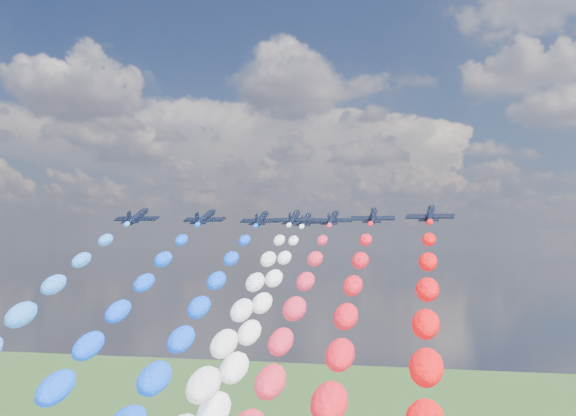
# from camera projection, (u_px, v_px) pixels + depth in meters

# --- Properties ---
(jet_0) EXTENTS (10.09, 13.38, 6.74)m
(jet_0) POSITION_uv_depth(u_px,v_px,m) (138.00, 217.00, 147.48)
(jet_0) COLOR black
(jet_1) EXTENTS (10.24, 13.49, 6.74)m
(jet_1) POSITION_uv_depth(u_px,v_px,m) (205.00, 218.00, 153.11)
(jet_1) COLOR black
(jet_2) EXTENTS (9.61, 13.04, 6.74)m
(jet_2) POSITION_uv_depth(u_px,v_px,m) (261.00, 219.00, 159.84)
(jet_2) COLOR black
(jet_3) EXTENTS (9.62, 13.04, 6.74)m
(jet_3) POSITION_uv_depth(u_px,v_px,m) (294.00, 218.00, 154.97)
(jet_3) COLOR black
(jet_4) EXTENTS (9.55, 12.99, 6.74)m
(jet_4) POSITION_uv_depth(u_px,v_px,m) (306.00, 220.00, 168.39)
(jet_4) COLOR black
(trail_4) EXTENTS (6.06, 124.82, 65.08)m
(trail_4) POSITION_uv_depth(u_px,v_px,m) (224.00, 409.00, 103.95)
(trail_4) COLOR white
(jet_5) EXTENTS (10.00, 13.31, 6.74)m
(jet_5) POSITION_uv_depth(u_px,v_px,m) (333.00, 218.00, 157.55)
(jet_5) COLOR black
(jet_6) EXTENTS (9.94, 13.28, 6.74)m
(jet_6) POSITION_uv_depth(u_px,v_px,m) (373.00, 216.00, 144.77)
(jet_6) COLOR black
(jet_7) EXTENTS (10.22, 13.48, 6.74)m
(jet_7) POSITION_uv_depth(u_px,v_px,m) (430.00, 214.00, 135.01)
(jet_7) COLOR black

